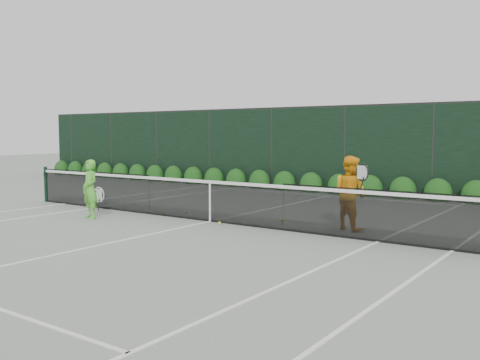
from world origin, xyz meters
The scene contains 8 objects.
ground centered at (0.00, 0.00, 0.00)m, with size 80.00×80.00×0.00m, color gray.
tennis_net centered at (-0.02, 0.00, 0.53)m, with size 12.90×0.10×1.07m.
player_woman centered at (-2.70, -1.31, 0.72)m, with size 0.64×0.45×1.44m.
player_man centered at (3.13, 0.91, 0.80)m, with size 0.97×0.84×1.60m.
court_lines centered at (0.00, 0.00, 0.01)m, with size 11.03×23.83×0.01m.
windscreen_fence centered at (0.00, -2.71, 1.51)m, with size 32.00×21.07×3.06m.
hedge_row centered at (0.00, 7.15, 0.23)m, with size 31.66×0.65×0.94m.
tennis_balls centered at (-0.28, 0.39, 0.03)m, with size 3.18×1.19×0.07m.
Camera 1 is at (7.80, -9.77, 2.08)m, focal length 40.00 mm.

